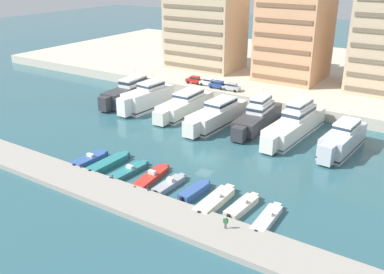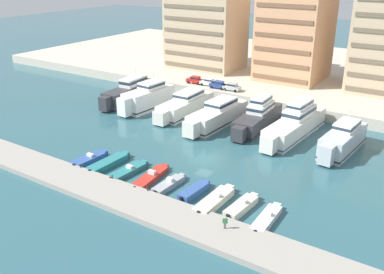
{
  "view_description": "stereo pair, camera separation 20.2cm",
  "coord_description": "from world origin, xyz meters",
  "views": [
    {
      "loc": [
        32.88,
        -54.21,
        29.86
      ],
      "look_at": [
        -3.58,
        1.79,
        2.5
      ],
      "focal_mm": 40.0,
      "sensor_mm": 36.0,
      "label": 1
    },
    {
      "loc": [
        33.05,
        -54.1,
        29.86
      ],
      "look_at": [
        -3.58,
        1.79,
        2.5
      ],
      "focal_mm": 40.0,
      "sensor_mm": 36.0,
      "label": 2
    }
  ],
  "objects": [
    {
      "name": "ground_plane",
      "position": [
        0.0,
        0.0,
        0.0
      ],
      "size": [
        400.0,
        400.0,
        0.0
      ],
      "primitive_type": "plane",
      "color": "#2D5B66"
    },
    {
      "name": "quay_promenade",
      "position": [
        0.0,
        63.37,
        1.19
      ],
      "size": [
        180.0,
        70.0,
        2.38
      ],
      "primitive_type": "cube",
      "color": "beige",
      "rests_on": "ground"
    },
    {
      "name": "pier_dock",
      "position": [
        0.0,
        -17.23,
        0.39
      ],
      "size": [
        120.0,
        6.26,
        0.79
      ],
      "primitive_type": "cube",
      "color": "#9E998E",
      "rests_on": "ground"
    },
    {
      "name": "yacht_charcoal_far_left",
      "position": [
        -30.82,
        17.4,
        2.2
      ],
      "size": [
        5.13,
        19.11,
        7.18
      ],
      "color": "#333338",
      "rests_on": "ground"
    },
    {
      "name": "yacht_white_left",
      "position": [
        -24.05,
        15.37,
        2.47
      ],
      "size": [
        5.39,
        15.74,
        7.64
      ],
      "color": "white",
      "rests_on": "ground"
    },
    {
      "name": "yacht_ivory_mid_left",
      "position": [
        -15.53,
        17.37,
        1.85
      ],
      "size": [
        5.13,
        19.03,
        6.34
      ],
      "color": "silver",
      "rests_on": "ground"
    },
    {
      "name": "yacht_ivory_center_left",
      "position": [
        -6.39,
        15.11,
        1.99
      ],
      "size": [
        5.41,
        19.0,
        6.65
      ],
      "color": "silver",
      "rests_on": "ground"
    },
    {
      "name": "yacht_charcoal_center",
      "position": [
        0.99,
        18.09,
        2.13
      ],
      "size": [
        4.97,
        18.57,
        7.72
      ],
      "color": "#333338",
      "rests_on": "ground"
    },
    {
      "name": "yacht_ivory_center_right",
      "position": [
        8.55,
        17.98,
        2.31
      ],
      "size": [
        5.68,
        21.76,
        8.11
      ],
      "color": "silver",
      "rests_on": "ground"
    },
    {
      "name": "yacht_silver_mid_right",
      "position": [
        17.85,
        15.43,
        2.1
      ],
      "size": [
        5.02,
        15.83,
        6.82
      ],
      "color": "silver",
      "rests_on": "ground"
    },
    {
      "name": "motorboat_blue_far_left",
      "position": [
        -14.77,
        -11.14,
        0.53
      ],
      "size": [
        2.4,
        6.85,
        1.46
      ],
      "color": "#33569E",
      "rests_on": "ground"
    },
    {
      "name": "motorboat_teal_left",
      "position": [
        -11.43,
        -10.31,
        0.47
      ],
      "size": [
        2.29,
        8.51,
        0.94
      ],
      "color": "teal",
      "rests_on": "ground"
    },
    {
      "name": "motorboat_teal_mid_left",
      "position": [
        -7.04,
        -10.62,
        0.4
      ],
      "size": [
        2.34,
        7.77,
        1.21
      ],
      "color": "teal",
      "rests_on": "ground"
    },
    {
      "name": "motorboat_red_center_left",
      "position": [
        -2.96,
        -10.35,
        0.38
      ],
      "size": [
        2.77,
        8.71,
        1.29
      ],
      "color": "red",
      "rests_on": "ground"
    },
    {
      "name": "motorboat_grey_center",
      "position": [
        0.66,
        -10.69,
        0.42
      ],
      "size": [
        1.86,
        6.79,
        1.32
      ],
      "color": "#9EA3A8",
      "rests_on": "ground"
    },
    {
      "name": "motorboat_blue_center_right",
      "position": [
        4.83,
        -10.48,
        0.5
      ],
      "size": [
        2.02,
        6.35,
        0.99
      ],
      "color": "#33569E",
      "rests_on": "ground"
    },
    {
      "name": "motorboat_cream_mid_right",
      "position": [
        8.52,
        -11.1,
        0.52
      ],
      "size": [
        2.2,
        8.58,
        1.47
      ],
      "color": "beige",
      "rests_on": "ground"
    },
    {
      "name": "motorboat_cream_right",
      "position": [
        12.17,
        -10.45,
        0.5
      ],
      "size": [
        2.25,
        7.06,
        1.43
      ],
      "color": "beige",
      "rests_on": "ground"
    },
    {
      "name": "motorboat_white_far_right",
      "position": [
        16.06,
        -11.27,
        0.43
      ],
      "size": [
        2.06,
        7.62,
        1.24
      ],
      "color": "white",
      "rests_on": "ground"
    },
    {
      "name": "car_red_far_left",
      "position": [
        -22.1,
        31.39,
        3.35
      ],
      "size": [
        4.21,
        2.14,
        1.8
      ],
      "color": "red",
      "rests_on": "quay_promenade"
    },
    {
      "name": "car_white_left",
      "position": [
        -18.24,
        31.46,
        3.35
      ],
      "size": [
        4.12,
        1.95,
        1.8
      ],
      "color": "white",
      "rests_on": "quay_promenade"
    },
    {
      "name": "car_blue_mid_left",
      "position": [
        -15.11,
        30.68,
        3.35
      ],
      "size": [
        4.13,
        1.97,
        1.8
      ],
      "color": "#28428E",
      "rests_on": "quay_promenade"
    },
    {
      "name": "car_silver_center_left",
      "position": [
        -11.57,
        30.73,
        3.35
      ],
      "size": [
        4.14,
        2.0,
        1.8
      ],
      "color": "#B7BCC1",
      "rests_on": "quay_promenade"
    },
    {
      "name": "apartment_block_far_left",
      "position": [
        -29.12,
        47.73,
        14.91
      ],
      "size": [
        19.93,
        13.79,
        26.96
      ],
      "color": "#C6AD89",
      "rests_on": "quay_promenade"
    },
    {
      "name": "apartment_block_left",
      "position": [
        -4.33,
        49.44,
        16.06
      ],
      "size": [
        15.39,
        17.04,
        29.24
      ],
      "color": "tan",
      "rests_on": "quay_promenade"
    },
    {
      "name": "pedestrian_near_edge",
      "position": [
        12.98,
        -16.41,
        1.73
      ],
      "size": [
        0.57,
        0.37,
        1.59
      ],
      "color": "#4C515B",
      "rests_on": "pier_dock"
    },
    {
      "name": "bollard_west",
      "position": [
        -13.39,
        -14.35,
        1.11
      ],
      "size": [
        0.2,
        0.2,
        0.61
      ],
      "color": "#2D2D33",
      "rests_on": "pier_dock"
    },
    {
      "name": "bollard_west_mid",
      "position": [
        -6.86,
        -14.35,
        1.11
      ],
      "size": [
        0.2,
        0.2,
        0.61
      ],
      "color": "#2D2D33",
      "rests_on": "pier_dock"
    },
    {
      "name": "bollard_east_mid",
      "position": [
        -0.32,
        -14.35,
        1.11
      ],
      "size": [
        0.2,
        0.2,
        0.61
      ],
      "color": "#2D2D33",
      "rests_on": "pier_dock"
    }
  ]
}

